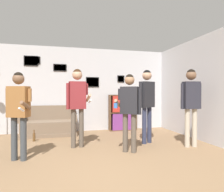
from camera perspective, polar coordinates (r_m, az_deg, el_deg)
ground_plane at (r=3.05m, az=-2.00°, el=-22.95°), size 20.00×20.00×0.00m
wall_back at (r=6.59m, az=-9.00°, el=1.89°), size 8.17×0.08×2.70m
wall_right at (r=5.81m, az=23.04°, el=1.93°), size 0.06×6.20×2.70m
couch at (r=6.23m, az=-17.48°, el=-7.94°), size 1.57×0.80×0.85m
bookshelf at (r=6.67m, az=3.01°, el=-4.73°), size 0.90×0.30×1.18m
person_player_foreground_left at (r=4.02m, az=-25.15°, el=-2.75°), size 0.47×0.55×1.61m
person_player_foreground_center at (r=4.58m, az=-9.87°, el=-0.75°), size 0.54×0.45×1.78m
person_watcher_holding_cup at (r=4.16m, az=5.00°, el=-2.45°), size 0.58×0.37×1.63m
person_spectator_near_bookshelf at (r=4.96m, az=9.94°, el=-0.45°), size 0.46×0.33×1.80m
person_spectator_far_right at (r=4.90m, az=21.65°, el=-0.70°), size 0.50×0.23×1.78m
bottle_on_floor at (r=5.57m, az=-21.38°, el=-10.82°), size 0.07×0.07×0.29m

